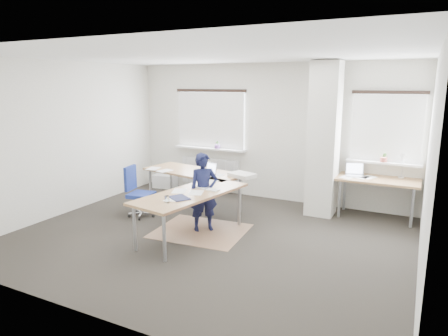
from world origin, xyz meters
The scene contains 8 objects.
ground centered at (0.00, 0.00, 0.00)m, with size 6.00×6.00×0.00m, color #292621.
room_shell centered at (0.18, 0.45, 1.75)m, with size 6.04×5.04×2.82m.
floor_mat centered at (-0.24, 0.14, 0.00)m, with size 1.45×1.22×0.01m, color #966F52.
white_crate centered at (-2.42, 2.25, 0.15)m, with size 0.50×0.35×0.30m, color white.
desk_main centered at (-0.58, 0.55, 0.69)m, with size 2.40×2.98×0.96m.
desk_side centered at (2.25, 2.16, 0.69)m, with size 1.40×0.70×1.22m.
task_chair centered at (-1.62, 0.30, 0.26)m, with size 0.51×0.50×0.93m.
person centered at (-0.22, 0.22, 0.65)m, with size 0.47×0.31×1.30m, color black.
Camera 1 is at (2.90, -5.25, 2.40)m, focal length 32.00 mm.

